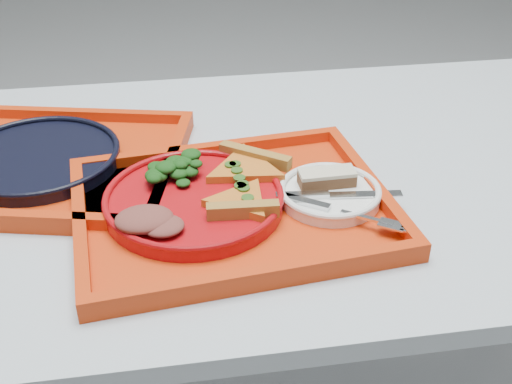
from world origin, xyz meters
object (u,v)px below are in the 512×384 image
tray_main (233,211)px  dessert_bar (327,178)px  navy_plate (39,159)px  tray_far (40,167)px  dinner_plate (194,202)px

tray_main → dessert_bar: (0.14, 0.02, 0.03)m
navy_plate → dessert_bar: bearing=-19.6°
tray_far → navy_plate: size_ratio=1.73×
dessert_bar → tray_main: bearing=-173.5°
tray_far → dessert_bar: dessert_bar is taller
navy_plate → dinner_plate: bearing=-34.8°
dinner_plate → dessert_bar: dessert_bar is taller
tray_far → dessert_bar: bearing=-6.5°
dinner_plate → dessert_bar: (0.20, 0.01, 0.02)m
dinner_plate → tray_far: bearing=145.2°
tray_far → navy_plate: navy_plate is taller
tray_far → dessert_bar: (0.44, -0.16, 0.03)m
dinner_plate → navy_plate: 0.29m
tray_main → dinner_plate: size_ratio=1.73×
tray_far → dinner_plate: (0.24, -0.17, 0.02)m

